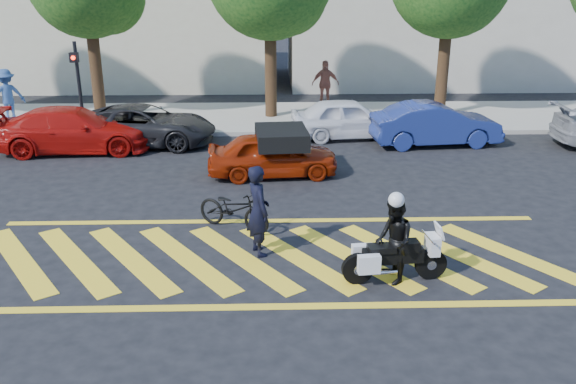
{
  "coord_description": "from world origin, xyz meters",
  "views": [
    {
      "loc": [
        0.02,
        -11.01,
        5.42
      ],
      "look_at": [
        0.35,
        0.95,
        1.05
      ],
      "focal_mm": 38.0,
      "sensor_mm": 36.0,
      "label": 1
    }
  ],
  "objects_px": {
    "parked_left": "(74,130)",
    "parked_mid_left": "(144,125)",
    "officer_moto": "(394,241)",
    "parked_right": "(435,124)",
    "police_motorcycle": "(393,258)",
    "officer_bike": "(258,211)",
    "parked_mid_right": "(349,118)",
    "red_convertible": "(273,155)",
    "bicycle": "(234,209)"
  },
  "relations": [
    {
      "from": "parked_left",
      "to": "parked_mid_left",
      "type": "bearing_deg",
      "value": -73.2
    },
    {
      "from": "red_convertible",
      "to": "parked_mid_left",
      "type": "bearing_deg",
      "value": 46.62
    },
    {
      "from": "parked_left",
      "to": "parked_mid_left",
      "type": "xyz_separation_m",
      "value": [
        2.03,
        0.77,
        -0.05
      ]
    },
    {
      "from": "officer_moto",
      "to": "parked_mid_right",
      "type": "height_order",
      "value": "officer_moto"
    },
    {
      "from": "bicycle",
      "to": "red_convertible",
      "type": "relative_size",
      "value": 0.5
    },
    {
      "from": "bicycle",
      "to": "parked_mid_right",
      "type": "height_order",
      "value": "parked_mid_right"
    },
    {
      "from": "police_motorcycle",
      "to": "parked_mid_right",
      "type": "xyz_separation_m",
      "value": [
        0.42,
        10.22,
        0.21
      ]
    },
    {
      "from": "parked_left",
      "to": "parked_mid_left",
      "type": "distance_m",
      "value": 2.17
    },
    {
      "from": "red_convertible",
      "to": "parked_mid_left",
      "type": "relative_size",
      "value": 0.77
    },
    {
      "from": "red_convertible",
      "to": "parked_mid_left",
      "type": "xyz_separation_m",
      "value": [
        -4.2,
        3.37,
        0.04
      ]
    },
    {
      "from": "bicycle",
      "to": "parked_mid_right",
      "type": "bearing_deg",
      "value": 6.91
    },
    {
      "from": "officer_bike",
      "to": "parked_mid_left",
      "type": "bearing_deg",
      "value": 3.93
    },
    {
      "from": "officer_moto",
      "to": "parked_right",
      "type": "relative_size",
      "value": 0.38
    },
    {
      "from": "parked_left",
      "to": "parked_right",
      "type": "bearing_deg",
      "value": -91.6
    },
    {
      "from": "officer_moto",
      "to": "parked_right",
      "type": "height_order",
      "value": "officer_moto"
    },
    {
      "from": "bicycle",
      "to": "parked_mid_right",
      "type": "relative_size",
      "value": 0.45
    },
    {
      "from": "parked_left",
      "to": "officer_bike",
      "type": "bearing_deg",
      "value": -145.74
    },
    {
      "from": "parked_left",
      "to": "bicycle",
      "type": "bearing_deg",
      "value": -143.53
    },
    {
      "from": "bicycle",
      "to": "parked_mid_left",
      "type": "distance_m",
      "value": 7.84
    },
    {
      "from": "officer_moto",
      "to": "parked_left",
      "type": "xyz_separation_m",
      "value": [
        -8.41,
        8.82,
        -0.11
      ]
    },
    {
      "from": "police_motorcycle",
      "to": "parked_right",
      "type": "height_order",
      "value": "parked_right"
    },
    {
      "from": "bicycle",
      "to": "parked_right",
      "type": "relative_size",
      "value": 0.43
    },
    {
      "from": "red_convertible",
      "to": "police_motorcycle",
      "type": "bearing_deg",
      "value": -165.25
    },
    {
      "from": "officer_moto",
      "to": "parked_right",
      "type": "bearing_deg",
      "value": 154.94
    },
    {
      "from": "officer_moto",
      "to": "red_convertible",
      "type": "distance_m",
      "value": 6.59
    },
    {
      "from": "bicycle",
      "to": "police_motorcycle",
      "type": "height_order",
      "value": "bicycle"
    },
    {
      "from": "bicycle",
      "to": "parked_left",
      "type": "bearing_deg",
      "value": 71.43
    },
    {
      "from": "police_motorcycle",
      "to": "parked_mid_right",
      "type": "relative_size",
      "value": 0.5
    },
    {
      "from": "police_motorcycle",
      "to": "officer_moto",
      "type": "relative_size",
      "value": 1.23
    },
    {
      "from": "officer_bike",
      "to": "red_convertible",
      "type": "relative_size",
      "value": 0.52
    },
    {
      "from": "officer_moto",
      "to": "officer_bike",
      "type": "bearing_deg",
      "value": -123.02
    },
    {
      "from": "police_motorcycle",
      "to": "parked_mid_left",
      "type": "distance_m",
      "value": 11.52
    },
    {
      "from": "parked_mid_right",
      "to": "parked_right",
      "type": "relative_size",
      "value": 0.95
    },
    {
      "from": "officer_bike",
      "to": "red_convertible",
      "type": "xyz_separation_m",
      "value": [
        0.3,
        4.97,
        -0.32
      ]
    },
    {
      "from": "officer_bike",
      "to": "parked_left",
      "type": "height_order",
      "value": "officer_bike"
    },
    {
      "from": "parked_mid_left",
      "to": "parked_right",
      "type": "relative_size",
      "value": 1.11
    },
    {
      "from": "officer_bike",
      "to": "police_motorcycle",
      "type": "distance_m",
      "value": 2.82
    },
    {
      "from": "police_motorcycle",
      "to": "parked_right",
      "type": "bearing_deg",
      "value": 65.02
    },
    {
      "from": "parked_mid_left",
      "to": "police_motorcycle",
      "type": "bearing_deg",
      "value": -140.49
    },
    {
      "from": "parked_mid_left",
      "to": "parked_mid_right",
      "type": "distance_m",
      "value": 6.84
    },
    {
      "from": "parked_mid_left",
      "to": "parked_right",
      "type": "height_order",
      "value": "parked_right"
    },
    {
      "from": "officer_moto",
      "to": "parked_mid_right",
      "type": "distance_m",
      "value": 10.23
    },
    {
      "from": "red_convertible",
      "to": "parked_left",
      "type": "height_order",
      "value": "parked_left"
    },
    {
      "from": "parked_right",
      "to": "parked_left",
      "type": "bearing_deg",
      "value": 86.67
    },
    {
      "from": "officer_moto",
      "to": "parked_mid_left",
      "type": "xyz_separation_m",
      "value": [
        -6.38,
        9.59,
        -0.16
      ]
    },
    {
      "from": "officer_bike",
      "to": "parked_mid_left",
      "type": "distance_m",
      "value": 9.22
    },
    {
      "from": "parked_mid_right",
      "to": "parked_left",
      "type": "bearing_deg",
      "value": 93.84
    },
    {
      "from": "parked_right",
      "to": "bicycle",
      "type": "bearing_deg",
      "value": 132.09
    },
    {
      "from": "red_convertible",
      "to": "bicycle",
      "type": "bearing_deg",
      "value": 162.21
    },
    {
      "from": "red_convertible",
      "to": "parked_mid_right",
      "type": "relative_size",
      "value": 0.9
    }
  ]
}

